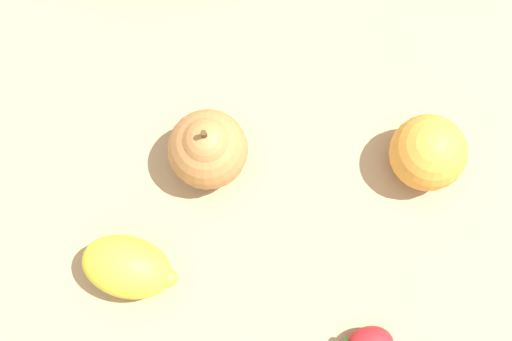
{
  "coord_description": "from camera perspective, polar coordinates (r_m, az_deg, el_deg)",
  "views": [
    {
      "loc": [
        0.06,
        -0.15,
        0.67
      ],
      "look_at": [
        0.01,
        -0.0,
        0.03
      ],
      "focal_mm": 50.0,
      "sensor_mm": 36.0,
      "label": 1
    }
  ],
  "objects": [
    {
      "name": "orange",
      "position": [
        0.68,
        13.61,
        1.4
      ],
      "size": [
        0.07,
        0.07,
        0.07
      ],
      "color": "orange",
      "rests_on": "ground_plane"
    },
    {
      "name": "ground_plane",
      "position": [
        0.69,
        -0.96,
        0.03
      ],
      "size": [
        3.0,
        3.0,
        0.0
      ],
      "primitive_type": "plane",
      "color": "tan"
    },
    {
      "name": "pear",
      "position": [
        0.65,
        -3.89,
        1.82
      ],
      "size": [
        0.07,
        0.07,
        0.09
      ],
      "color": "#B2753D",
      "rests_on": "ground_plane"
    },
    {
      "name": "lemon",
      "position": [
        0.65,
        -10.24,
        -7.61
      ],
      "size": [
        0.09,
        0.06,
        0.06
      ],
      "rotation": [
        0.0,
        0.0,
        0.05
      ],
      "color": "yellow",
      "rests_on": "ground_plane"
    }
  ]
}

